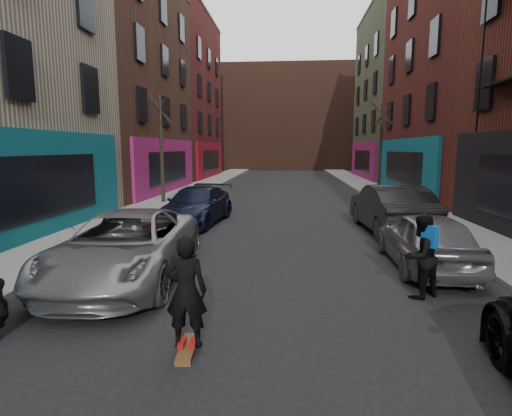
% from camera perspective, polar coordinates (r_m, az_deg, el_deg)
% --- Properties ---
extents(sidewalk_left, '(2.50, 84.00, 0.13)m').
position_cam_1_polar(sidewalk_left, '(33.18, -6.82, 3.55)').
color(sidewalk_left, gray).
rests_on(sidewalk_left, ground).
extents(sidewalk_right, '(2.50, 84.00, 0.13)m').
position_cam_1_polar(sidewalk_right, '(33.02, 14.98, 3.30)').
color(sidewalk_right, gray).
rests_on(sidewalk_right, ground).
extents(building_far, '(40.00, 10.00, 14.00)m').
position_cam_1_polar(building_far, '(58.52, 4.49, 12.52)').
color(building_far, '#47281E').
rests_on(building_far, ground).
extents(tree_left_far, '(2.00, 2.00, 6.50)m').
position_cam_1_polar(tree_left_far, '(21.43, -13.38, 9.55)').
color(tree_left_far, black).
rests_on(tree_left_far, sidewalk_left).
extents(tree_right_far, '(2.00, 2.00, 6.80)m').
position_cam_1_polar(tree_right_far, '(27.01, 17.40, 9.45)').
color(tree_right_far, black).
rests_on(tree_right_far, sidewalk_right).
extents(parked_left_far, '(2.84, 5.58, 1.51)m').
position_cam_1_polar(parked_left_far, '(9.41, -18.07, -5.20)').
color(parked_left_far, gray).
rests_on(parked_left_far, ground).
extents(parked_left_end, '(2.48, 5.05, 1.41)m').
position_cam_1_polar(parked_left_end, '(15.77, -8.53, 0.38)').
color(parked_left_end, black).
rests_on(parked_left_end, ground).
extents(parked_right_far, '(1.75, 4.20, 1.42)m').
position_cam_1_polar(parked_right_far, '(10.63, 23.09, -4.16)').
color(parked_right_far, gray).
rests_on(parked_right_far, ground).
extents(parked_right_end, '(2.09, 5.19, 1.68)m').
position_cam_1_polar(parked_right_end, '(14.72, 18.64, -0.04)').
color(parked_right_end, black).
rests_on(parked_right_end, ground).
extents(skateboard, '(0.28, 0.81, 0.10)m').
position_cam_1_polar(skateboard, '(6.20, -9.74, -19.21)').
color(skateboard, brown).
rests_on(skateboard, ground).
extents(skateboarder, '(0.62, 0.44, 1.63)m').
position_cam_1_polar(skateboarder, '(5.84, -9.96, -11.67)').
color(skateboarder, black).
rests_on(skateboarder, skateboard).
extents(pedestrian, '(1.01, 0.97, 1.65)m').
position_cam_1_polar(pedestrian, '(8.49, 22.47, -6.37)').
color(pedestrian, black).
rests_on(pedestrian, ground).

